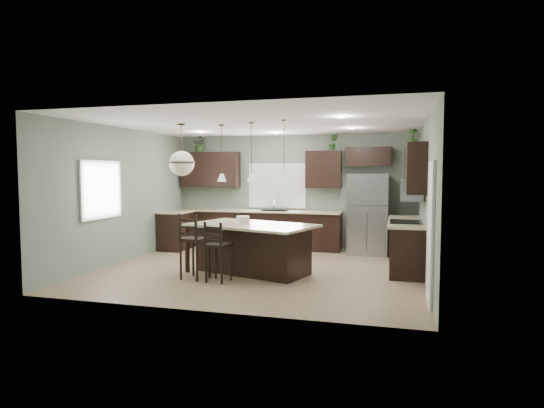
{
  "coord_description": "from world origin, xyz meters",
  "views": [
    {
      "loc": [
        2.48,
        -8.34,
        1.88
      ],
      "look_at": [
        0.1,
        0.4,
        1.25
      ],
      "focal_mm": 30.0,
      "sensor_mm": 36.0,
      "label": 1
    }
  ],
  "objects_px": {
    "kitchen_island": "(252,249)",
    "bar_stool_center": "(218,252)",
    "bar_stool_left": "(195,246)",
    "plant_back_left": "(200,144)",
    "refrigerator": "(368,214)",
    "serving_dish": "(243,220)"
  },
  "relations": [
    {
      "from": "refrigerator",
      "to": "serving_dish",
      "type": "bearing_deg",
      "value": -129.83
    },
    {
      "from": "bar_stool_left",
      "to": "plant_back_left",
      "type": "distance_m",
      "value": 4.39
    },
    {
      "from": "refrigerator",
      "to": "plant_back_left",
      "type": "relative_size",
      "value": 4.57
    },
    {
      "from": "kitchen_island",
      "to": "bar_stool_center",
      "type": "height_order",
      "value": "bar_stool_center"
    },
    {
      "from": "bar_stool_center",
      "to": "refrigerator",
      "type": "bearing_deg",
      "value": 65.47
    },
    {
      "from": "bar_stool_left",
      "to": "plant_back_left",
      "type": "height_order",
      "value": "plant_back_left"
    },
    {
      "from": "kitchen_island",
      "to": "bar_stool_left",
      "type": "xyz_separation_m",
      "value": [
        -0.83,
        -0.69,
        0.12
      ]
    },
    {
      "from": "kitchen_island",
      "to": "refrigerator",
      "type": "bearing_deg",
      "value": 70.84
    },
    {
      "from": "kitchen_island",
      "to": "bar_stool_left",
      "type": "bearing_deg",
      "value": -122.92
    },
    {
      "from": "refrigerator",
      "to": "bar_stool_center",
      "type": "height_order",
      "value": "refrigerator"
    },
    {
      "from": "bar_stool_center",
      "to": "kitchen_island",
      "type": "bearing_deg",
      "value": 74.82
    },
    {
      "from": "refrigerator",
      "to": "plant_back_left",
      "type": "distance_m",
      "value": 4.61
    },
    {
      "from": "bar_stool_center",
      "to": "plant_back_left",
      "type": "relative_size",
      "value": 2.59
    },
    {
      "from": "bar_stool_left",
      "to": "plant_back_left",
      "type": "relative_size",
      "value": 2.88
    },
    {
      "from": "serving_dish",
      "to": "bar_stool_center",
      "type": "bearing_deg",
      "value": -101.23
    },
    {
      "from": "serving_dish",
      "to": "plant_back_left",
      "type": "height_order",
      "value": "plant_back_left"
    },
    {
      "from": "serving_dish",
      "to": "bar_stool_center",
      "type": "relative_size",
      "value": 0.23
    },
    {
      "from": "bar_stool_left",
      "to": "bar_stool_center",
      "type": "xyz_separation_m",
      "value": [
        0.48,
        -0.08,
        -0.06
      ]
    },
    {
      "from": "kitchen_island",
      "to": "plant_back_left",
      "type": "height_order",
      "value": "plant_back_left"
    },
    {
      "from": "kitchen_island",
      "to": "serving_dish",
      "type": "distance_m",
      "value": 0.57
    },
    {
      "from": "kitchen_island",
      "to": "plant_back_left",
      "type": "relative_size",
      "value": 5.66
    },
    {
      "from": "kitchen_island",
      "to": "bar_stool_center",
      "type": "xyz_separation_m",
      "value": [
        -0.35,
        -0.76,
        0.06
      ]
    }
  ]
}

